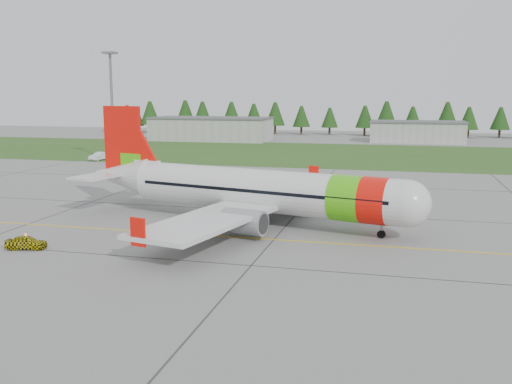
# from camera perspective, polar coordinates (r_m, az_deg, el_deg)

# --- Properties ---
(ground) EXTENTS (320.00, 320.00, 0.00)m
(ground) POSITION_cam_1_polar(r_m,az_deg,el_deg) (46.68, -12.53, -6.33)
(ground) COLOR gray
(ground) RESTS_ON ground
(aircraft) EXTENTS (37.23, 34.97, 11.44)m
(aircraft) POSITION_cam_1_polar(r_m,az_deg,el_deg) (56.40, -0.09, 0.13)
(aircraft) COLOR silver
(aircraft) RESTS_ON ground
(follow_me_car) EXTENTS (1.43, 1.58, 3.35)m
(follow_me_car) POSITION_cam_1_polar(r_m,az_deg,el_deg) (51.05, -22.08, -3.49)
(follow_me_car) COLOR yellow
(follow_me_car) RESTS_ON ground
(service_van) EXTENTS (1.98, 1.91, 4.80)m
(service_van) POSITION_cam_1_polar(r_m,az_deg,el_deg) (114.87, -15.41, 4.28)
(service_van) COLOR silver
(service_van) RESTS_ON ground
(grass_strip) EXTENTS (320.00, 50.00, 0.03)m
(grass_strip) POSITION_cam_1_polar(r_m,az_deg,el_deg) (124.33, 4.58, 3.89)
(grass_strip) COLOR #30561E
(grass_strip) RESTS_ON ground
(taxi_guideline) EXTENTS (120.00, 0.25, 0.02)m
(taxi_guideline) POSITION_cam_1_polar(r_m,az_deg,el_deg) (53.69, -8.72, -4.07)
(taxi_guideline) COLOR gold
(taxi_guideline) RESTS_ON ground
(hangar_west) EXTENTS (32.00, 14.00, 6.00)m
(hangar_west) POSITION_cam_1_polar(r_m,az_deg,el_deg) (158.53, -4.50, 6.25)
(hangar_west) COLOR #A8A8A3
(hangar_west) RESTS_ON ground
(hangar_east) EXTENTS (24.00, 12.00, 5.20)m
(hangar_east) POSITION_cam_1_polar(r_m,az_deg,el_deg) (158.37, 15.81, 5.76)
(hangar_east) COLOR #A8A8A3
(hangar_east) RESTS_ON ground
(floodlight_mast) EXTENTS (0.50, 0.50, 20.00)m
(floodlight_mast) POSITION_cam_1_polar(r_m,az_deg,el_deg) (111.15, -14.19, 8.09)
(floodlight_mast) COLOR slate
(floodlight_mast) RESTS_ON ground
(treeline) EXTENTS (160.00, 8.00, 10.00)m
(treeline) POSITION_cam_1_polar(r_m,az_deg,el_deg) (179.32, 7.61, 7.24)
(treeline) COLOR #1C3F14
(treeline) RESTS_ON ground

